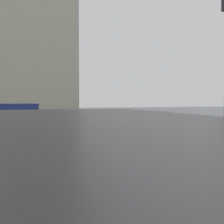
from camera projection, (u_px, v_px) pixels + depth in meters
car_blue_near_kerb at (14, 124)px, 10.52m from camera, size 2.03×3.95×1.47m
car_maroon_mid_road at (14, 114)px, 18.81m from camera, size 1.88×4.59×1.36m
distant_tower at (31, 30)px, 41.94m from camera, size 13.25×12.41×22.49m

